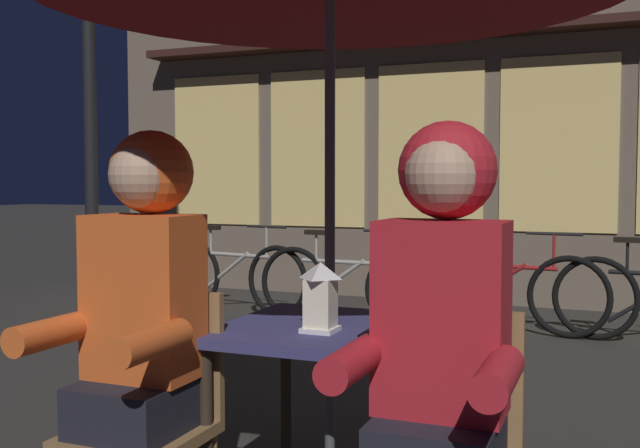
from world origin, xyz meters
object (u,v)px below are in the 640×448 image
(person_right_hooded, at_px, (440,327))
(bicycle_third, at_px, (504,290))
(lantern, at_px, (320,295))
(bicycle_nearest, at_px, (234,275))
(chair_left, at_px, (151,411))
(person_left_hooded, at_px, (139,305))
(cafe_table, at_px, (330,354))
(bicycle_second, at_px, (345,285))

(person_right_hooded, xyz_separation_m, bicycle_third, (-0.40, 4.19, -0.50))
(bicycle_third, bearing_deg, person_right_hooded, -84.48)
(lantern, distance_m, bicycle_third, 3.92)
(person_right_hooded, height_order, bicycle_third, person_right_hooded)
(lantern, xyz_separation_m, bicycle_third, (0.06, 3.89, -0.51))
(bicycle_nearest, xyz_separation_m, bicycle_third, (2.53, -0.01, 0.00))
(chair_left, bearing_deg, person_left_hooded, -90.00)
(chair_left, distance_m, person_right_hooded, 1.03)
(cafe_table, bearing_deg, person_left_hooded, -138.43)
(person_right_hooded, xyz_separation_m, bicycle_nearest, (-2.93, 4.21, -0.50))
(person_left_hooded, distance_m, person_right_hooded, 0.96)
(person_right_hooded, bearing_deg, cafe_table, 138.43)
(person_left_hooded, xyz_separation_m, bicycle_third, (0.56, 4.19, -0.50))
(cafe_table, relative_size, lantern, 3.20)
(chair_left, height_order, bicycle_nearest, chair_left)
(lantern, height_order, bicycle_third, lantern)
(bicycle_nearest, distance_m, bicycle_second, 1.23)
(lantern, relative_size, person_left_hooded, 0.17)
(cafe_table, distance_m, bicycle_nearest, 4.52)
(person_right_hooded, bearing_deg, bicycle_third, 95.52)
(bicycle_second, bearing_deg, lantern, -71.20)
(chair_left, xyz_separation_m, person_left_hooded, (-0.00, -0.06, 0.36))
(bicycle_second, bearing_deg, person_left_hooded, -79.19)
(lantern, height_order, person_left_hooded, person_left_hooded)
(bicycle_nearest, bearing_deg, person_left_hooded, -64.86)
(cafe_table, relative_size, person_right_hooded, 0.53)
(person_left_hooded, xyz_separation_m, person_right_hooded, (0.96, 0.00, 0.00))
(lantern, bearing_deg, bicycle_nearest, 122.33)
(chair_left, bearing_deg, person_right_hooded, -3.39)
(chair_left, distance_m, bicycle_third, 4.18)
(chair_left, xyz_separation_m, bicycle_third, (0.56, 4.14, -0.14))
(cafe_table, height_order, person_left_hooded, person_left_hooded)
(cafe_table, xyz_separation_m, bicycle_second, (-1.24, 3.57, -0.29))
(chair_left, relative_size, person_right_hooded, 0.62)
(person_left_hooded, bearing_deg, chair_left, 90.00)
(chair_left, relative_size, bicycle_nearest, 0.52)
(lantern, height_order, bicycle_nearest, lantern)
(chair_left, bearing_deg, bicycle_second, 100.96)
(lantern, relative_size, bicycle_second, 0.14)
(lantern, distance_m, chair_left, 0.67)
(bicycle_second, height_order, bicycle_third, same)
(person_right_hooded, relative_size, bicycle_third, 0.84)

